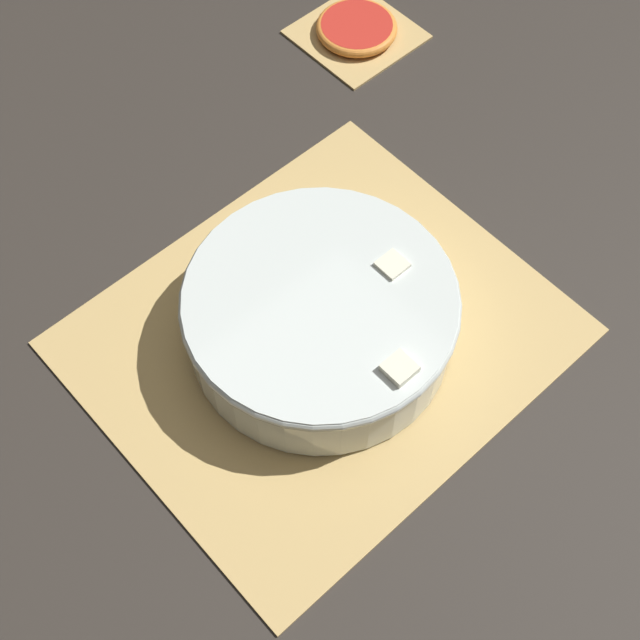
{
  "coord_description": "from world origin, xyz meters",
  "views": [
    {
      "loc": [
        0.29,
        0.32,
        0.77
      ],
      "look_at": [
        0.0,
        0.0,
        0.03
      ],
      "focal_mm": 50.0,
      "sensor_mm": 36.0,
      "label": 1
    }
  ],
  "objects": [
    {
      "name": "grapefruit_slice",
      "position": [
        -0.32,
        -0.29,
        0.01
      ],
      "size": [
        0.1,
        0.1,
        0.01
      ],
      "color": "red",
      "rests_on": "coaster_mat_near_left"
    },
    {
      "name": "fruit_salad_bowl",
      "position": [
        -0.0,
        0.0,
        0.05
      ],
      "size": [
        0.26,
        0.26,
        0.08
      ],
      "color": "silver",
      "rests_on": "bamboo_mat_center"
    },
    {
      "name": "ground_plane",
      "position": [
        0.0,
        0.0,
        0.0
      ],
      "size": [
        6.0,
        6.0,
        0.0
      ],
      "primitive_type": "plane",
      "color": "#2D2823"
    },
    {
      "name": "bamboo_mat_center",
      "position": [
        -0.0,
        0.0,
        0.0
      ],
      "size": [
        0.43,
        0.37,
        0.01
      ],
      "color": "tan",
      "rests_on": "ground_plane"
    },
    {
      "name": "coaster_mat_near_left",
      "position": [
        -0.32,
        -0.29,
        0.0
      ],
      "size": [
        0.13,
        0.13,
        0.01
      ],
      "color": "tan",
      "rests_on": "ground_plane"
    }
  ]
}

